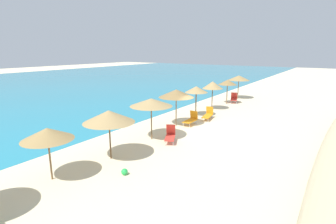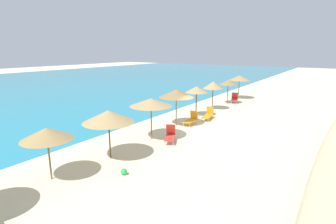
# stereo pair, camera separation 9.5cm
# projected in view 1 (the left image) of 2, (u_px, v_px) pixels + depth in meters

# --- Properties ---
(ground_plane) EXTENTS (160.00, 160.00, 0.00)m
(ground_plane) POSITION_uv_depth(u_px,v_px,m) (203.00, 129.00, 19.25)
(ground_plane) COLOR beige
(beach_umbrella_1) EXTENTS (2.21, 2.21, 2.40)m
(beach_umbrella_1) POSITION_uv_depth(u_px,v_px,m) (47.00, 134.00, 11.33)
(beach_umbrella_1) COLOR brown
(beach_umbrella_1) RESTS_ON ground_plane
(beach_umbrella_2) EXTENTS (2.68, 2.68, 2.63)m
(beach_umbrella_2) POSITION_uv_depth(u_px,v_px,m) (109.00, 117.00, 13.56)
(beach_umbrella_2) COLOR brown
(beach_umbrella_2) RESTS_ON ground_plane
(beach_umbrella_3) EXTENTS (2.70, 2.70, 2.69)m
(beach_umbrella_3) POSITION_uv_depth(u_px,v_px,m) (151.00, 102.00, 16.58)
(beach_umbrella_3) COLOR brown
(beach_umbrella_3) RESTS_ON ground_plane
(beach_umbrella_4) EXTENTS (2.65, 2.65, 2.79)m
(beach_umbrella_4) POSITION_uv_depth(u_px,v_px,m) (176.00, 93.00, 19.65)
(beach_umbrella_4) COLOR brown
(beach_umbrella_4) RESTS_ON ground_plane
(beach_umbrella_5) EXTENTS (1.93, 1.93, 2.64)m
(beach_umbrella_5) POSITION_uv_depth(u_px,v_px,m) (196.00, 90.00, 22.46)
(beach_umbrella_5) COLOR brown
(beach_umbrella_5) RESTS_ON ground_plane
(beach_umbrella_6) EXTENTS (1.95, 1.95, 2.74)m
(beach_umbrella_6) POSITION_uv_depth(u_px,v_px,m) (213.00, 85.00, 25.06)
(beach_umbrella_6) COLOR brown
(beach_umbrella_6) RESTS_ON ground_plane
(beach_umbrella_7) EXTENTS (1.93, 1.93, 2.58)m
(beach_umbrella_7) POSITION_uv_depth(u_px,v_px,m) (228.00, 82.00, 27.87)
(beach_umbrella_7) COLOR brown
(beach_umbrella_7) RESTS_ON ground_plane
(beach_umbrella_8) EXTENTS (2.49, 2.49, 2.75)m
(beach_umbrella_8) POSITION_uv_depth(u_px,v_px,m) (239.00, 78.00, 30.81)
(beach_umbrella_8) COLOR brown
(beach_umbrella_8) RESTS_ON ground_plane
(lounge_chair_0) EXTENTS (1.66, 0.85, 0.99)m
(lounge_chair_0) POSITION_uv_depth(u_px,v_px,m) (208.00, 115.00, 21.95)
(lounge_chair_0) COLOR orange
(lounge_chair_0) RESTS_ON ground_plane
(lounge_chair_1) EXTENTS (1.45, 1.13, 1.04)m
(lounge_chair_1) POSITION_uv_depth(u_px,v_px,m) (170.00, 135.00, 16.55)
(lounge_chair_1) COLOR red
(lounge_chair_1) RESTS_ON ground_plane
(lounge_chair_3) EXTENTS (1.46, 1.04, 1.07)m
(lounge_chair_3) POSITION_uv_depth(u_px,v_px,m) (234.00, 98.00, 28.92)
(lounge_chair_3) COLOR red
(lounge_chair_3) RESTS_ON ground_plane
(lounge_chair_4) EXTENTS (1.43, 0.65, 1.03)m
(lounge_chair_4) POSITION_uv_depth(u_px,v_px,m) (191.00, 119.00, 20.31)
(lounge_chair_4) COLOR orange
(lounge_chair_4) RESTS_ON ground_plane
(beach_ball) EXTENTS (0.31, 0.31, 0.31)m
(beach_ball) POSITION_uv_depth(u_px,v_px,m) (124.00, 172.00, 12.20)
(beach_ball) COLOR green
(beach_ball) RESTS_ON ground_plane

